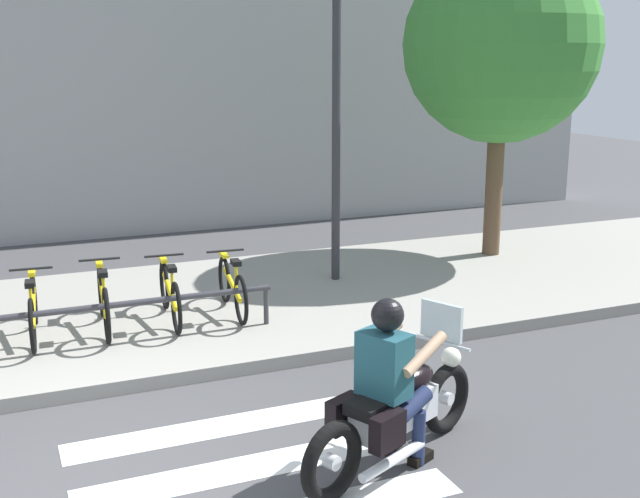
{
  "coord_description": "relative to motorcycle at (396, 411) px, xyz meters",
  "views": [
    {
      "loc": [
        -0.53,
        -5.59,
        3.23
      ],
      "look_at": [
        2.76,
        2.22,
        1.2
      ],
      "focal_mm": 44.3,
      "sensor_mm": 36.0,
      "label": 1
    }
  ],
  "objects": [
    {
      "name": "street_lamp",
      "position": [
        1.61,
        4.83,
        2.16
      ],
      "size": [
        0.28,
        0.28,
        4.33
      ],
      "color": "#2D2D33",
      "rests_on": "ground"
    },
    {
      "name": "sidewalk",
      "position": [
        -2.33,
        4.43,
        -0.38
      ],
      "size": [
        24.0,
        4.4,
        0.15
      ],
      "primitive_type": "cube",
      "color": "gray",
      "rests_on": "ground"
    },
    {
      "name": "crosswalk_stripe_2",
      "position": [
        -1.13,
        0.38,
        -0.46
      ],
      "size": [
        2.8,
        0.4,
        0.01
      ],
      "primitive_type": "cube",
      "color": "white",
      "rests_on": "ground"
    },
    {
      "name": "rider",
      "position": [
        -0.07,
        -0.03,
        0.37
      ],
      "size": [
        0.76,
        0.7,
        1.44
      ],
      "color": "#1E4C59",
      "rests_on": "ground"
    },
    {
      "name": "bicycle_5",
      "position": [
        -0.21,
        3.88,
        0.03
      ],
      "size": [
        0.48,
        1.56,
        0.74
      ],
      "color": "black",
      "rests_on": "sidewalk"
    },
    {
      "name": "crosswalk_stripe_3",
      "position": [
        -1.13,
        1.18,
        -0.46
      ],
      "size": [
        2.8,
        0.4,
        0.01
      ],
      "primitive_type": "cube",
      "color": "white",
      "rests_on": "ground"
    },
    {
      "name": "bicycle_2",
      "position": [
        -2.55,
        3.88,
        0.03
      ],
      "size": [
        0.48,
        1.62,
        0.74
      ],
      "color": "black",
      "rests_on": "sidewalk"
    },
    {
      "name": "bicycle_4",
      "position": [
        -0.99,
        3.88,
        0.03
      ],
      "size": [
        0.48,
        1.63,
        0.75
      ],
      "color": "black",
      "rests_on": "sidewalk"
    },
    {
      "name": "motorcycle",
      "position": [
        0.0,
        0.0,
        0.0
      ],
      "size": [
        2.02,
        1.06,
        1.23
      ],
      "color": "black",
      "rests_on": "ground"
    },
    {
      "name": "bike_rack",
      "position": [
        -2.16,
        3.32,
        0.11
      ],
      "size": [
        4.49,
        0.07,
        0.49
      ],
      "color": "#333338",
      "rests_on": "sidewalk"
    },
    {
      "name": "tree_near_rack",
      "position": [
        4.56,
        5.23,
        2.99
      ],
      "size": [
        3.03,
        3.03,
        4.97
      ],
      "color": "brown",
      "rests_on": "ground"
    },
    {
      "name": "bicycle_3",
      "position": [
        -1.77,
        3.88,
        0.04
      ],
      "size": [
        0.48,
        1.66,
        0.77
      ],
      "color": "black",
      "rests_on": "sidewalk"
    }
  ]
}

